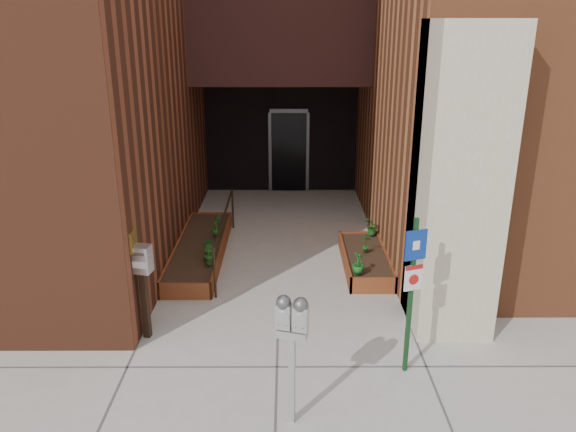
{
  "coord_description": "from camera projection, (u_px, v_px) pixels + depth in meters",
  "views": [
    {
      "loc": [
        0.13,
        -7.39,
        4.39
      ],
      "look_at": [
        0.16,
        1.8,
        1.16
      ],
      "focal_mm": 35.0,
      "sensor_mm": 36.0,
      "label": 1
    }
  ],
  "objects": [
    {
      "name": "shrub_right_b",
      "position": [
        366.0,
        243.0,
        10.38
      ],
      "size": [
        0.26,
        0.26,
        0.35
      ],
      "primitive_type": "imported",
      "rotation": [
        0.0,
        0.0,
        2.57
      ],
      "color": "#195A1A",
      "rests_on": "planter_right"
    },
    {
      "name": "shrub_left_a",
      "position": [
        211.0,
        246.0,
        10.2
      ],
      "size": [
        0.38,
        0.38,
        0.37
      ],
      "primitive_type": "imported",
      "rotation": [
        0.0,
        0.0,
        0.16
      ],
      "color": "#164F19",
      "rests_on": "planter_left"
    },
    {
      "name": "shrub_right_a",
      "position": [
        358.0,
        263.0,
        9.5
      ],
      "size": [
        0.23,
        0.23,
        0.37
      ],
      "primitive_type": "imported",
      "rotation": [
        0.0,
        0.0,
        1.48
      ],
      "color": "#1A5B1D",
      "rests_on": "planter_right"
    },
    {
      "name": "planter_left",
      "position": [
        200.0,
        250.0,
        10.93
      ],
      "size": [
        0.9,
        3.6,
        0.3
      ],
      "color": "maroon",
      "rests_on": "ground"
    },
    {
      "name": "payment_dropbox",
      "position": [
        142.0,
        272.0,
        7.87
      ],
      "size": [
        0.32,
        0.26,
        1.44
      ],
      "color": "black",
      "rests_on": "ground"
    },
    {
      "name": "shrub_left_b",
      "position": [
        208.0,
        255.0,
        9.87
      ],
      "size": [
        0.26,
        0.26,
        0.35
      ],
      "primitive_type": "imported",
      "rotation": [
        0.0,
        0.0,
        2.01
      ],
      "color": "#224E16",
      "rests_on": "planter_left"
    },
    {
      "name": "planter_right",
      "position": [
        365.0,
        261.0,
        10.47
      ],
      "size": [
        0.8,
        2.2,
        0.3
      ],
      "color": "maroon",
      "rests_on": "ground"
    },
    {
      "name": "sign_post",
      "position": [
        412.0,
        281.0,
        6.98
      ],
      "size": [
        0.28,
        0.12,
        2.14
      ],
      "color": "#153A1B",
      "rests_on": "ground"
    },
    {
      "name": "handrail",
      "position": [
        224.0,
        222.0,
        10.68
      ],
      "size": [
        0.04,
        3.34,
        0.9
      ],
      "color": "black",
      "rests_on": "ground"
    },
    {
      "name": "shrub_right_c",
      "position": [
        372.0,
        227.0,
        11.21
      ],
      "size": [
        0.4,
        0.4,
        0.32
      ],
      "primitive_type": "imported",
      "rotation": [
        0.0,
        0.0,
        4.08
      ],
      "color": "#1B5518",
      "rests_on": "planter_right"
    },
    {
      "name": "parking_meter",
      "position": [
        292.0,
        327.0,
        6.07
      ],
      "size": [
        0.37,
        0.22,
        1.61
      ],
      "color": "#ABABAE",
      "rests_on": "ground"
    },
    {
      "name": "shrub_left_d",
      "position": [
        219.0,
        222.0,
        11.49
      ],
      "size": [
        0.24,
        0.24,
        0.33
      ],
      "primitive_type": "imported",
      "rotation": [
        0.0,
        0.0,
        5.18
      ],
      "color": "#215719",
      "rests_on": "planter_left"
    },
    {
      "name": "shrub_left_c",
      "position": [
        216.0,
        228.0,
        11.18
      ],
      "size": [
        0.26,
        0.26,
        0.33
      ],
      "primitive_type": "imported",
      "rotation": [
        0.0,
        0.0,
        3.98
      ],
      "color": "#235F1B",
      "rests_on": "planter_left"
    },
    {
      "name": "ground",
      "position": [
        278.0,
        328.0,
        8.43
      ],
      "size": [
        80.0,
        80.0,
        0.0
      ],
      "primitive_type": "plane",
      "color": "#9E9991",
      "rests_on": "ground"
    }
  ]
}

